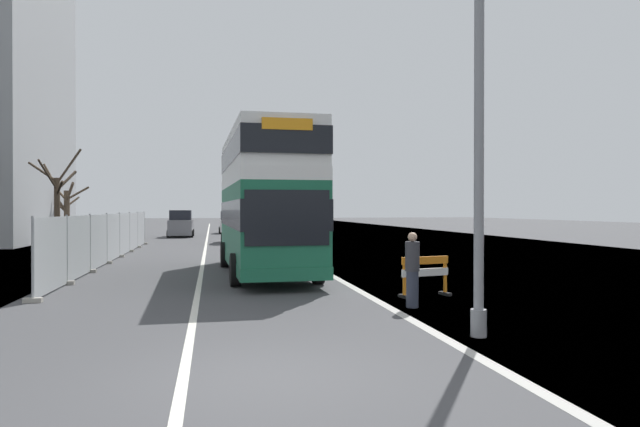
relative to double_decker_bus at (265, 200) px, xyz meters
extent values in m
cube|color=#424244|center=(-1.20, -12.68, -2.69)|extent=(140.00, 280.00, 0.10)
cube|color=#B2AFA8|center=(2.26, -12.68, -2.64)|extent=(0.24, 196.00, 0.01)
cube|color=silver|center=(-2.24, -12.68, -2.64)|extent=(0.16, 168.00, 0.01)
cube|color=#196042|center=(0.00, 0.01, -0.90)|extent=(2.87, 10.09, 2.78)
cube|color=white|center=(0.00, 0.01, 0.69)|extent=(2.87, 10.09, 0.40)
cube|color=white|center=(0.00, 0.01, 1.61)|extent=(2.84, 9.99, 1.44)
cube|color=black|center=(0.00, 0.01, -0.49)|extent=(2.90, 10.20, 0.89)
cube|color=black|center=(0.00, 0.01, 1.61)|extent=(2.88, 10.15, 0.79)
cube|color=black|center=(0.17, -5.02, -0.56)|extent=(2.34, 0.14, 1.53)
cube|color=orange|center=(0.17, -5.02, 2.00)|extent=(1.40, 0.11, 0.32)
cube|color=#196042|center=(0.00, 0.01, -2.11)|extent=(2.90, 10.20, 0.36)
cylinder|color=black|center=(-1.17, -3.14, -2.14)|extent=(0.33, 1.01, 1.00)
cylinder|color=black|center=(1.37, -3.05, -2.14)|extent=(0.33, 1.01, 1.00)
cylinder|color=black|center=(-1.36, 2.72, -2.14)|extent=(0.33, 1.01, 1.00)
cylinder|color=black|center=(1.18, 2.80, -2.14)|extent=(0.33, 1.01, 1.00)
cylinder|color=gray|center=(2.92, -10.81, 1.74)|extent=(0.18, 0.18, 8.77)
cylinder|color=gray|center=(2.92, -10.81, -2.39)|extent=(0.29, 0.29, 0.50)
cube|color=orange|center=(3.71, -6.08, -1.68)|extent=(1.40, 0.39, 0.20)
cube|color=white|center=(3.71, -6.08, -2.00)|extent=(1.40, 0.39, 0.20)
cube|color=orange|center=(3.09, -6.22, -2.16)|extent=(0.08, 0.08, 0.96)
cube|color=black|center=(3.09, -6.22, -2.60)|extent=(0.23, 0.46, 0.08)
cube|color=orange|center=(4.33, -5.94, -2.16)|extent=(0.08, 0.08, 0.96)
cube|color=black|center=(4.33, -5.94, -2.60)|extent=(0.23, 0.46, 0.08)
cube|color=#A8AAAD|center=(-6.23, -3.53, -1.56)|extent=(0.04, 3.26, 2.05)
cube|color=#A8AAAD|center=(-6.23, -0.13, -1.56)|extent=(0.04, 3.26, 2.05)
cube|color=#A8AAAD|center=(-6.23, 3.27, -1.56)|extent=(0.04, 3.26, 2.05)
cube|color=#A8AAAD|center=(-6.23, 6.67, -1.56)|extent=(0.04, 3.26, 2.05)
cube|color=#A8AAAD|center=(-6.23, 10.07, -1.56)|extent=(0.04, 3.26, 2.05)
cube|color=#A8AAAD|center=(-6.23, 13.47, -1.56)|extent=(0.04, 3.26, 2.05)
cube|color=#A8AAAD|center=(-6.23, 16.87, -1.56)|extent=(0.04, 3.26, 2.05)
cylinder|color=#939699|center=(-6.23, -5.23, -1.56)|extent=(0.06, 0.06, 2.15)
cube|color=gray|center=(-6.23, -5.23, -2.58)|extent=(0.44, 0.20, 0.12)
cylinder|color=#939699|center=(-6.23, -1.83, -1.56)|extent=(0.06, 0.06, 2.15)
cube|color=gray|center=(-6.23, -1.83, -2.58)|extent=(0.44, 0.20, 0.12)
cylinder|color=#939699|center=(-6.23, 1.57, -1.56)|extent=(0.06, 0.06, 2.15)
cube|color=gray|center=(-6.23, 1.57, -2.58)|extent=(0.44, 0.20, 0.12)
cylinder|color=#939699|center=(-6.23, 4.97, -1.56)|extent=(0.06, 0.06, 2.15)
cube|color=gray|center=(-6.23, 4.97, -2.58)|extent=(0.44, 0.20, 0.12)
cylinder|color=#939699|center=(-6.23, 8.37, -1.56)|extent=(0.06, 0.06, 2.15)
cube|color=gray|center=(-6.23, 8.37, -2.58)|extent=(0.44, 0.20, 0.12)
cylinder|color=#939699|center=(-6.23, 11.77, -1.56)|extent=(0.06, 0.06, 2.15)
cube|color=gray|center=(-6.23, 11.77, -2.58)|extent=(0.44, 0.20, 0.12)
cylinder|color=#939699|center=(-6.23, 15.17, -1.56)|extent=(0.06, 0.06, 2.15)
cube|color=gray|center=(-6.23, 15.17, -2.58)|extent=(0.44, 0.20, 0.12)
cylinder|color=#939699|center=(-6.23, 18.57, -1.56)|extent=(0.06, 0.06, 2.15)
cube|color=gray|center=(-6.23, 18.57, -2.58)|extent=(0.44, 0.20, 0.12)
cube|color=slate|center=(-0.28, 19.24, -1.84)|extent=(1.72, 3.83, 1.25)
cube|color=black|center=(-0.28, 19.24, -0.86)|extent=(1.59, 2.11, 0.71)
cylinder|color=black|center=(0.58, 20.42, -2.34)|extent=(0.20, 0.60, 0.60)
cylinder|color=black|center=(-1.15, 20.42, -2.34)|extent=(0.20, 0.60, 0.60)
cylinder|color=black|center=(0.58, 18.05, -2.34)|extent=(0.20, 0.60, 0.60)
cylinder|color=black|center=(-1.15, 18.05, -2.34)|extent=(0.20, 0.60, 0.60)
cube|color=slate|center=(-4.41, 28.60, -1.85)|extent=(1.88, 4.31, 1.23)
cube|color=black|center=(-4.41, 28.60, -0.83)|extent=(1.73, 2.37, 0.80)
cylinder|color=black|center=(-3.47, 29.93, -2.34)|extent=(0.20, 0.60, 0.60)
cylinder|color=black|center=(-5.35, 29.93, -2.34)|extent=(0.20, 0.60, 0.60)
cylinder|color=black|center=(-3.47, 27.26, -2.34)|extent=(0.20, 0.60, 0.60)
cylinder|color=black|center=(-5.35, 27.26, -2.34)|extent=(0.20, 0.60, 0.60)
cube|color=silver|center=(-0.22, 34.98, -1.90)|extent=(1.80, 3.86, 1.12)
cube|color=black|center=(-0.22, 34.98, -0.94)|extent=(1.65, 2.12, 0.79)
cylinder|color=black|center=(0.67, 36.17, -2.34)|extent=(0.20, 0.60, 0.60)
cylinder|color=black|center=(-1.12, 36.17, -2.34)|extent=(0.20, 0.60, 0.60)
cylinder|color=black|center=(0.67, 33.78, -2.34)|extent=(0.20, 0.60, 0.60)
cylinder|color=black|center=(-1.12, 33.78, -2.34)|extent=(0.20, 0.60, 0.60)
cylinder|color=#4C3D2D|center=(-10.36, 13.69, -0.61)|extent=(0.32, 0.32, 4.06)
cylinder|color=#4C3D2D|center=(-9.73, 13.73, 2.08)|extent=(1.36, 0.20, 2.00)
cylinder|color=#4C3D2D|center=(-9.99, 14.27, 1.30)|extent=(0.91, 1.31, 1.22)
cylinder|color=#4C3D2D|center=(-10.80, 14.11, 1.54)|extent=(1.02, 0.96, 1.44)
cylinder|color=#4C3D2D|center=(-11.12, 13.77, 1.74)|extent=(1.60, 0.29, 1.15)
cylinder|color=#4C3D2D|center=(-10.63, 12.94, 1.53)|extent=(0.68, 1.61, 1.62)
cylinder|color=#4C3D2D|center=(-10.10, 13.20, 0.84)|extent=(0.66, 1.10, 0.81)
cylinder|color=#4C3D2D|center=(-12.36, 24.48, -0.80)|extent=(0.41, 0.41, 3.67)
cylinder|color=#4C3D2D|center=(-11.61, 24.55, 0.85)|extent=(1.60, 0.31, 1.05)
cylinder|color=#4C3D2D|center=(-12.05, 24.96, 0.22)|extent=(0.78, 1.10, 0.79)
cylinder|color=#4C3D2D|center=(-13.02, 25.25, 0.88)|extent=(1.49, 1.71, 1.35)
cylinder|color=#4C3D2D|center=(-13.11, 24.55, 0.16)|extent=(1.65, 0.34, 1.56)
cylinder|color=#4C3D2D|center=(-12.66, 24.15, 0.02)|extent=(0.79, 0.83, 1.18)
cylinder|color=#4C3D2D|center=(-11.95, 23.61, 0.93)|extent=(1.05, 1.92, 1.36)
cylinder|color=#2D3342|center=(2.80, -7.62, -2.21)|extent=(0.29, 0.29, 0.86)
cylinder|color=#333338|center=(2.80, -7.62, -1.43)|extent=(0.34, 0.34, 0.70)
sphere|color=tan|center=(2.80, -7.62, -0.97)|extent=(0.22, 0.22, 0.22)
camera|label=1|loc=(-1.85, -20.57, -0.31)|focal=32.34mm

